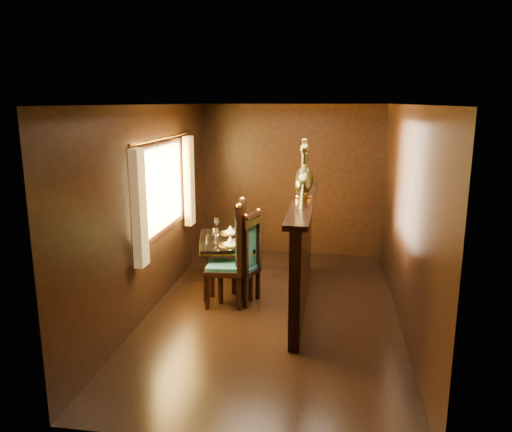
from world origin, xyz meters
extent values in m
plane|color=black|center=(0.00, 0.00, 0.00)|extent=(5.00, 5.00, 0.00)
cube|color=black|center=(0.00, 2.50, 1.25)|extent=(3.00, 0.04, 2.50)
cube|color=black|center=(0.00, -2.50, 1.25)|extent=(3.00, 0.04, 2.50)
cube|color=black|center=(-1.50, 0.00, 1.25)|extent=(0.04, 5.00, 2.50)
cube|color=black|center=(1.50, 0.00, 1.25)|extent=(0.04, 5.00, 2.50)
cube|color=beige|center=(0.00, 0.00, 2.50)|extent=(3.00, 5.00, 0.04)
cube|color=#FFC672|center=(-1.50, 0.30, 1.45)|extent=(0.01, 1.70, 1.05)
cube|color=gold|center=(-1.40, -0.67, 1.40)|extent=(0.10, 0.22, 1.30)
cube|color=gold|center=(-1.40, 1.27, 1.40)|extent=(0.10, 0.22, 1.30)
cylinder|color=gold|center=(-1.42, 0.30, 2.10)|extent=(0.03, 2.20, 0.03)
cube|color=black|center=(0.33, 0.30, 0.65)|extent=(0.12, 2.60, 1.30)
cube|color=#363518|center=(0.26, 0.30, 0.70)|extent=(0.02, 2.20, 0.95)
cube|color=black|center=(0.33, 0.30, 1.33)|extent=(0.26, 2.70, 0.06)
cube|color=black|center=(-0.75, 0.75, 0.68)|extent=(0.97, 1.30, 0.04)
cube|color=gold|center=(-0.75, 0.75, 0.65)|extent=(0.99, 1.33, 0.02)
cylinder|color=black|center=(-0.90, 0.17, 0.32)|extent=(0.06, 0.06, 0.64)
cylinder|color=black|center=(-0.34, 0.31, 0.32)|extent=(0.06, 0.06, 0.64)
cylinder|color=black|center=(-1.16, 1.18, 0.32)|extent=(0.06, 0.06, 0.64)
cylinder|color=black|center=(-0.59, 1.33, 0.32)|extent=(0.06, 0.06, 0.64)
cylinder|color=gold|center=(-0.63, 0.45, 0.71)|extent=(0.30, 0.30, 0.01)
cone|color=white|center=(-0.63, 0.45, 0.76)|extent=(0.11, 0.11, 0.10)
cylinder|color=gold|center=(-0.75, 1.05, 0.71)|extent=(0.30, 0.30, 0.01)
cone|color=white|center=(-0.75, 1.05, 0.76)|extent=(0.11, 0.11, 0.10)
cylinder|color=silver|center=(-0.99, 0.64, 0.73)|extent=(0.03, 0.03, 0.06)
cylinder|color=silver|center=(-1.00, 0.71, 0.73)|extent=(0.03, 0.03, 0.06)
cube|color=black|center=(-0.47, 0.26, 0.41)|extent=(0.54, 0.54, 0.06)
cube|color=#144D5E|center=(-0.47, 0.26, 0.46)|extent=(0.49, 0.49, 0.05)
cube|color=#144D5E|center=(-0.30, 0.21, 0.77)|extent=(0.13, 0.33, 0.55)
cube|color=black|center=(-0.70, 0.15, 0.19)|extent=(0.05, 0.05, 0.38)
cube|color=black|center=(-0.36, 0.04, 0.19)|extent=(0.05, 0.05, 0.38)
cube|color=black|center=(-0.59, 0.49, 0.19)|extent=(0.05, 0.05, 0.38)
cube|color=black|center=(-0.25, 0.38, 0.19)|extent=(0.05, 0.05, 0.38)
sphere|color=gold|center=(-0.35, 0.04, 1.19)|extent=(0.07, 0.07, 0.07)
sphere|color=gold|center=(-0.24, 0.38, 1.19)|extent=(0.07, 0.07, 0.07)
cube|color=black|center=(-0.64, 0.16, 0.46)|extent=(0.51, 0.51, 0.06)
cube|color=#144D5E|center=(-0.64, 0.16, 0.51)|extent=(0.46, 0.46, 0.05)
cube|color=#144D5E|center=(-0.43, 0.18, 0.86)|extent=(0.06, 0.38, 0.61)
cube|color=black|center=(-0.82, -0.05, 0.21)|extent=(0.05, 0.05, 0.43)
cube|color=black|center=(-0.43, -0.02, 0.21)|extent=(0.05, 0.05, 0.43)
cube|color=black|center=(-0.85, 0.35, 0.21)|extent=(0.05, 0.05, 0.43)
cube|color=black|center=(-0.46, 0.38, 0.21)|extent=(0.05, 0.05, 0.43)
sphere|color=gold|center=(-0.42, -0.02, 1.32)|extent=(0.07, 0.07, 0.07)
sphere|color=gold|center=(-0.45, 0.38, 1.32)|extent=(0.07, 0.07, 0.07)
camera|label=1|loc=(0.65, -5.71, 2.53)|focal=35.00mm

